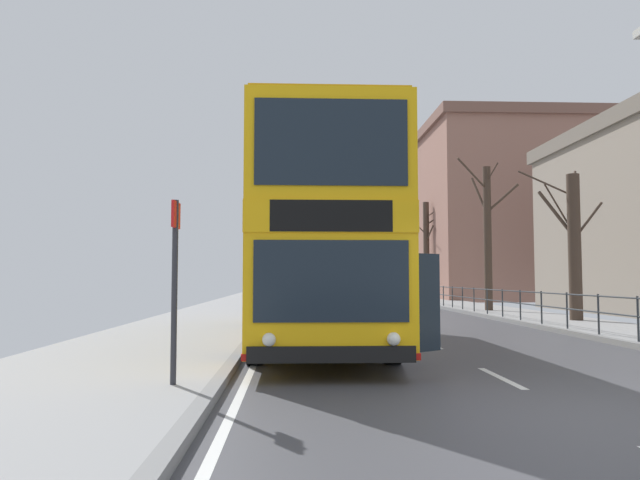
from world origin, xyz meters
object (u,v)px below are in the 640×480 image
double_decker_bus_main (317,245)px  bare_tree_far_00 (488,234)px  background_building_00 (516,212)px  bare_tree_far_02 (574,243)px  bare_tree_far_01 (427,249)px  bus_stop_sign_near (175,269)px

double_decker_bus_main → bare_tree_far_00: 14.34m
background_building_00 → bare_tree_far_00: bearing=-114.4°
double_decker_bus_main → bare_tree_far_02: bearing=31.9°
bare_tree_far_01 → bare_tree_far_02: bare_tree_far_01 is taller
bare_tree_far_01 → double_decker_bus_main: bearing=-107.8°
bare_tree_far_00 → double_decker_bus_main: bearing=-124.3°
double_decker_bus_main → bare_tree_far_01: 29.15m
bus_stop_sign_near → bare_tree_far_02: bare_tree_far_02 is taller
bare_tree_far_01 → background_building_00: size_ratio=0.48×
bare_tree_far_01 → bare_tree_far_02: size_ratio=1.28×
bare_tree_far_00 → bare_tree_far_02: 6.31m
bare_tree_far_00 → bare_tree_far_01: size_ratio=0.97×
bare_tree_far_02 → double_decker_bus_main: bearing=-148.1°
bus_stop_sign_near → background_building_00: (18.31, 35.80, 4.84)m
bus_stop_sign_near → bare_tree_far_00: 20.74m
double_decker_bus_main → bus_stop_sign_near: (-2.17, -6.15, -0.69)m
bus_stop_sign_near → bare_tree_far_01: 35.70m
double_decker_bus_main → background_building_00: size_ratio=0.80×
bus_stop_sign_near → bare_tree_far_01: bare_tree_far_01 is taller
bus_stop_sign_near → bare_tree_far_00: size_ratio=0.37×
bare_tree_far_02 → bare_tree_far_00: bearing=98.5°
bare_tree_far_01 → background_building_00: bearing=14.8°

